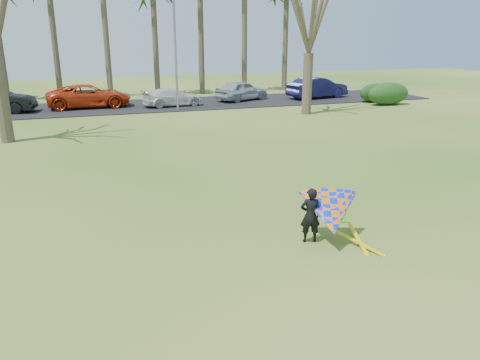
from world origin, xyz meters
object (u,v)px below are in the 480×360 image
object	(u,v)px
streetlight	(178,45)
car_3	(173,97)
car_2	(89,96)
kite_flyer	(329,213)
bare_tree_right	(310,11)
car_5	(317,88)
car_4	(242,90)

from	to	relation	value
streetlight	car_3	size ratio (longest dim) A/B	1.81
car_2	streetlight	bearing A→B (deg)	-120.87
streetlight	kite_flyer	world-z (taller)	streetlight
car_3	kite_flyer	xyz separation A→B (m)	(-0.49, -24.66, 0.14)
car_3	bare_tree_right	bearing A→B (deg)	-134.77
bare_tree_right	car_2	xyz separation A→B (m)	(-13.83, 7.27, -5.69)
car_2	car_5	bearing A→B (deg)	-94.23
bare_tree_right	streetlight	distance (m)	9.05
car_4	streetlight	bearing A→B (deg)	95.92
car_4	kite_flyer	distance (m)	26.65
streetlight	kite_flyer	xyz separation A→B (m)	(-0.60, -22.61, -3.63)
bare_tree_right	car_3	size ratio (longest dim) A/B	2.09
streetlight	car_2	size ratio (longest dim) A/B	1.36
kite_flyer	car_3	bearing A→B (deg)	88.86
bare_tree_right	car_2	distance (m)	16.63
bare_tree_right	streetlight	xyz separation A→B (m)	(-7.84, 4.00, -2.10)
bare_tree_right	car_4	xyz separation A→B (m)	(-2.15, 7.29, -5.73)
car_2	car_5	size ratio (longest dim) A/B	1.13
streetlight	car_5	world-z (taller)	streetlight
streetlight	car_3	distance (m)	4.29
car_3	car_2	bearing A→B (deg)	70.86
car_4	car_5	world-z (taller)	car_5
car_2	car_3	distance (m)	6.00
car_2	car_4	xyz separation A→B (m)	(11.68, 0.02, -0.04)
bare_tree_right	kite_flyer	xyz separation A→B (m)	(-8.44, -18.61, -5.73)
streetlight	car_4	xyz separation A→B (m)	(5.69, 3.29, -3.63)
car_5	car_2	bearing A→B (deg)	76.41
streetlight	car_2	bearing A→B (deg)	151.38
bare_tree_right	car_5	xyz separation A→B (m)	(4.23, 6.65, -5.65)
streetlight	car_4	world-z (taller)	streetlight
bare_tree_right	car_4	size ratio (longest dim) A/B	2.02
streetlight	kite_flyer	bearing A→B (deg)	-91.53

